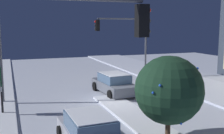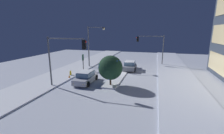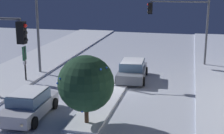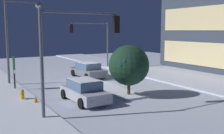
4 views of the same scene
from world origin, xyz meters
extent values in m
plane|color=silver|center=(0.00, 0.00, 0.00)|extent=(52.00, 52.00, 0.00)
cube|color=silver|center=(0.00, -8.35, 0.07)|extent=(52.00, 5.20, 0.14)
cube|color=silver|center=(0.00, 8.35, 0.07)|extent=(52.00, 5.20, 0.14)
cube|color=silver|center=(2.82, 0.19, 0.07)|extent=(9.00, 1.80, 0.14)
cube|color=#B7B7C1|center=(5.90, -3.14, 0.53)|extent=(4.31, 1.87, 0.66)
cube|color=slate|center=(5.90, -3.14, 1.14)|extent=(2.34, 1.65, 0.60)
cube|color=white|center=(5.90, -3.14, 1.47)|extent=(2.17, 1.54, 0.04)
sphere|color=#F9E5B2|center=(8.05, -2.49, 0.50)|extent=(0.16, 0.16, 0.16)
sphere|color=#F9E5B2|center=(8.08, -3.70, 0.50)|extent=(0.16, 0.16, 0.16)
cylinder|color=black|center=(7.30, -2.22, 0.33)|extent=(0.66, 0.23, 0.66)
cylinder|color=black|center=(7.33, -4.00, 0.33)|extent=(0.66, 0.23, 0.66)
cylinder|color=black|center=(4.47, -2.28, 0.33)|extent=(0.66, 0.23, 0.66)
cylinder|color=black|center=(4.51, -4.06, 0.33)|extent=(0.66, 0.23, 0.66)
cube|color=slate|center=(-2.46, 1.11, 0.53)|extent=(4.49, 2.16, 0.66)
cube|color=slate|center=(-2.46, 1.11, 1.14)|extent=(2.47, 1.85, 0.60)
cube|color=white|center=(-2.46, 1.11, 1.47)|extent=(2.28, 1.72, 0.04)
sphere|color=#F9E5B2|center=(-4.62, 0.33, 0.50)|extent=(0.16, 0.16, 0.16)
sphere|color=#F9E5B2|center=(-4.70, 1.61, 0.50)|extent=(0.16, 0.16, 0.16)
cylinder|color=black|center=(-3.84, 0.07, 0.33)|extent=(0.67, 0.26, 0.66)
cylinder|color=black|center=(-3.96, 1.96, 0.33)|extent=(0.67, 0.26, 0.66)
cylinder|color=black|center=(-0.96, 0.25, 0.33)|extent=(0.67, 0.26, 0.66)
cylinder|color=black|center=(-1.07, 2.14, 0.33)|extent=(0.67, 0.26, 0.66)
cylinder|color=#565960|center=(8.18, -6.55, 2.93)|extent=(0.18, 0.18, 5.85)
cylinder|color=#565960|center=(8.18, -4.32, 5.65)|extent=(0.12, 4.47, 0.12)
cube|color=black|center=(8.18, -2.09, 5.05)|extent=(0.32, 0.36, 1.00)
sphere|color=red|center=(8.18, -1.90, 5.37)|extent=(0.20, 0.20, 0.20)
sphere|color=black|center=(8.18, -1.90, 5.05)|extent=(0.20, 0.20, 0.20)
sphere|color=black|center=(8.18, -1.90, 4.73)|extent=(0.20, 0.20, 0.20)
cylinder|color=#565960|center=(-8.09, 6.55, 2.86)|extent=(0.18, 0.18, 5.72)
cylinder|color=#565960|center=(-8.09, 4.11, 5.52)|extent=(0.12, 4.90, 0.12)
cube|color=black|center=(-8.09, 1.66, 4.92)|extent=(0.32, 0.36, 1.00)
sphere|color=red|center=(-8.09, 1.47, 5.24)|extent=(0.20, 0.20, 0.20)
sphere|color=black|center=(-8.09, 1.47, 4.92)|extent=(0.20, 0.20, 0.20)
sphere|color=black|center=(-8.09, 1.47, 4.60)|extent=(0.20, 0.20, 0.20)
cylinder|color=#565960|center=(-2.52, -6.44, 3.63)|extent=(0.20, 0.20, 7.26)
cylinder|color=#565960|center=(-2.63, -5.04, 7.11)|extent=(0.32, 2.82, 0.10)
cube|color=#333338|center=(-2.74, -3.63, 7.01)|extent=(0.56, 0.36, 0.20)
sphere|color=#F9E5B2|center=(-2.74, -3.63, 6.88)|extent=(0.44, 0.44, 0.44)
cylinder|color=gold|center=(3.69, -6.67, 0.32)|extent=(0.26, 0.26, 0.63)
sphere|color=gold|center=(3.69, -6.67, 0.70)|extent=(0.22, 0.22, 0.22)
cylinder|color=gold|center=(3.51, -6.67, 0.35)|extent=(0.12, 0.10, 0.10)
cylinder|color=gold|center=(3.87, -6.67, 0.35)|extent=(0.12, 0.10, 0.10)
cylinder|color=black|center=(-0.07, -6.43, 1.34)|extent=(0.12, 0.12, 2.68)
cube|color=#144C2D|center=(-0.07, -6.43, 2.17)|extent=(0.55, 0.08, 1.01)
cube|color=white|center=(-0.07, -6.43, 1.48)|extent=(0.44, 0.07, 0.24)
cylinder|color=#473323|center=(6.18, 0.22, 0.51)|extent=(0.22, 0.22, 1.02)
sphere|color=#193823|center=(6.18, 0.22, 2.25)|extent=(2.89, 2.89, 2.89)
sphere|color=blue|center=(4.90, 0.20, 1.56)|extent=(0.10, 0.10, 0.10)
sphere|color=blue|center=(5.86, 0.89, 0.99)|extent=(0.10, 0.10, 0.10)
sphere|color=blue|center=(7.05, 0.28, 1.07)|extent=(0.10, 0.10, 0.10)
sphere|color=blue|center=(6.76, 1.17, 3.20)|extent=(0.10, 0.10, 0.10)
sphere|color=blue|center=(7.14, -0.78, 2.72)|extent=(0.10, 0.10, 0.10)
sphere|color=blue|center=(6.98, -0.98, 2.42)|extent=(0.10, 0.10, 0.10)
sphere|color=blue|center=(6.31, 1.34, 3.18)|extent=(0.10, 0.10, 0.10)
sphere|color=blue|center=(4.94, 0.14, 1.49)|extent=(0.10, 0.10, 0.10)
cone|color=orange|center=(4.95, -6.12, 0.28)|extent=(0.36, 0.36, 0.55)
camera|label=1|loc=(15.89, -5.98, 4.91)|focal=44.44mm
camera|label=2|loc=(23.16, 5.25, 6.41)|focal=24.81mm
camera|label=3|loc=(21.74, 5.25, 7.33)|focal=54.17mm
camera|label=4|loc=(21.92, -10.43, 4.72)|focal=43.32mm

